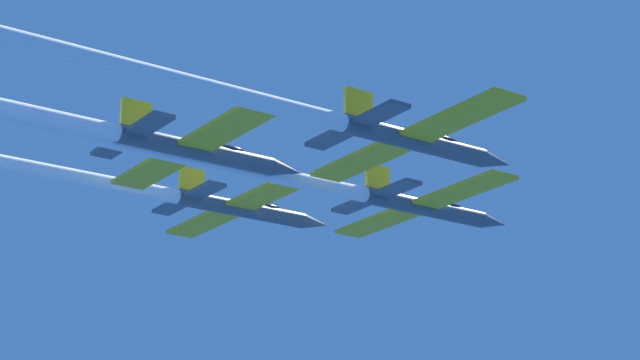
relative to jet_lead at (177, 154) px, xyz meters
name	(u,v)px	position (x,y,z in m)	size (l,w,h in m)	color
jet_lead	(177,154)	(0.00, 0.00, 0.00)	(20.35, 75.19, 3.37)	#4C5660
jet_left_wing	(25,167)	(-11.52, -6.95, 0.90)	(20.35, 66.89, 3.37)	#4C5660
jet_right_wing	(162,77)	(11.66, -7.31, 0.12)	(20.35, 68.04, 3.37)	#4C5660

